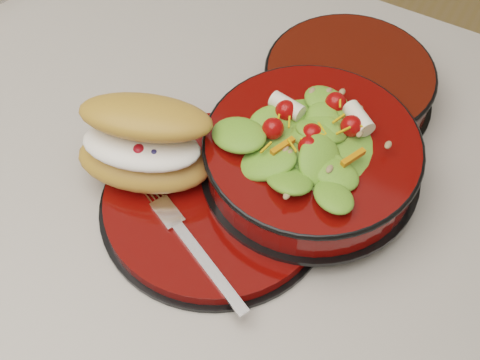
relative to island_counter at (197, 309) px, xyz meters
The scene contains 6 objects.
island_counter is the anchor object (origin of this frame).
dinner_plate 0.47m from the island_counter, 32.27° to the right, with size 0.26×0.26×0.02m.
salad_bowl 0.53m from the island_counter, 11.16° to the left, with size 0.25×0.25×0.10m.
croissant 0.51m from the island_counter, 93.28° to the right, with size 0.17×0.14×0.09m.
fork 0.49m from the island_counter, 50.74° to the right, with size 0.15×0.09×0.00m.
extra_bowl 0.52m from the island_counter, 49.14° to the left, with size 0.21×0.21×0.05m.
Camera 1 is at (0.31, -0.40, 1.52)m, focal length 50.00 mm.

